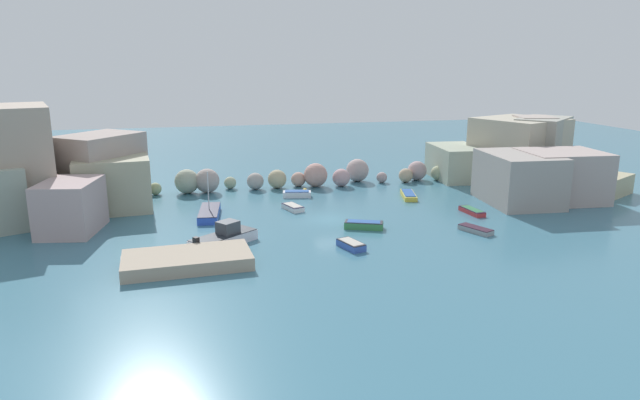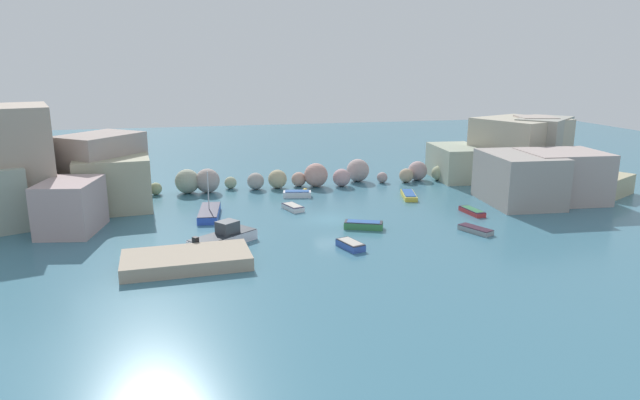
{
  "view_description": "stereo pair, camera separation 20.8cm",
  "coord_description": "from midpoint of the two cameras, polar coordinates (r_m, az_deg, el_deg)",
  "views": [
    {
      "loc": [
        -12.31,
        -49.35,
        14.55
      ],
      "look_at": [
        0.0,
        3.59,
        1.0
      ],
      "focal_mm": 31.68,
      "sensor_mm": 36.0,
      "label": 1
    },
    {
      "loc": [
        -12.1,
        -49.4,
        14.55
      ],
      "look_at": [
        0.0,
        3.59,
        1.0
      ],
      "focal_mm": 31.68,
      "sensor_mm": 36.0,
      "label": 2
    }
  ],
  "objects": [
    {
      "name": "moored_boat_7",
      "position": [
        61.95,
        8.84,
        0.5
      ],
      "size": [
        2.29,
        4.4,
        0.55
      ],
      "rotation": [
        0.0,
        0.0,
        4.47
      ],
      "color": "gold",
      "rests_on": "cove_water"
    },
    {
      "name": "moored_boat_1",
      "position": [
        56.72,
        15.0,
        -1.08
      ],
      "size": [
        1.35,
        3.28,
        0.49
      ],
      "rotation": [
        0.0,
        0.0,
        4.81
      ],
      "color": "#C33235",
      "rests_on": "cove_water"
    },
    {
      "name": "rock_breakwater",
      "position": [
        66.25,
        -1.98,
        2.37
      ],
      "size": [
        35.4,
        4.73,
        2.78
      ],
      "color": "#A4AC7A",
      "rests_on": "ground"
    },
    {
      "name": "cove_water",
      "position": [
        52.9,
        0.77,
        -1.97
      ],
      "size": [
        160.0,
        160.0,
        0.0
      ],
      "primitive_type": "plane",
      "color": "teal",
      "rests_on": "ground"
    },
    {
      "name": "moored_boat_0",
      "position": [
        46.26,
        -9.79,
        -3.75
      ],
      "size": [
        5.79,
        5.09,
        1.88
      ],
      "rotation": [
        0.0,
        0.0,
        0.65
      ],
      "color": "white",
      "rests_on": "cove_water"
    },
    {
      "name": "cliff_headland_left",
      "position": [
        60.44,
        -26.38,
        2.06
      ],
      "size": [
        20.02,
        23.92,
        10.57
      ],
      "color": "#AAA78B",
      "rests_on": "ground"
    },
    {
      "name": "moored_boat_4",
      "position": [
        54.71,
        -11.22,
        -1.29
      ],
      "size": [
        2.44,
        6.02,
        4.39
      ],
      "rotation": [
        0.0,
        0.0,
        4.6
      ],
      "color": "blue",
      "rests_on": "cove_water"
    },
    {
      "name": "moored_boat_6",
      "position": [
        56.2,
        -2.87,
        -0.73
      ],
      "size": [
        1.97,
        2.9,
        0.53
      ],
      "rotation": [
        0.0,
        0.0,
        5.03
      ],
      "color": "silver",
      "rests_on": "cove_water"
    },
    {
      "name": "moored_boat_3",
      "position": [
        44.86,
        3.02,
        -4.53
      ],
      "size": [
        1.93,
        2.82,
        0.59
      ],
      "rotation": [
        0.0,
        0.0,
        5.03
      ],
      "color": "#3A5BB3",
      "rests_on": "cove_water"
    },
    {
      "name": "channel_buoy",
      "position": [
        62.68,
        -1.63,
        0.88
      ],
      "size": [
        0.66,
        0.66,
        0.66
      ],
      "primitive_type": "sphere",
      "color": "gold",
      "rests_on": "cove_water"
    },
    {
      "name": "moored_boat_5",
      "position": [
        61.49,
        -2.44,
        0.62
      ],
      "size": [
        3.2,
        1.79,
        0.69
      ],
      "rotation": [
        0.0,
        0.0,
        2.95
      ],
      "color": "silver",
      "rests_on": "cove_water"
    },
    {
      "name": "moored_boat_2",
      "position": [
        50.77,
        15.34,
        -2.9
      ],
      "size": [
        2.23,
        3.25,
        0.46
      ],
      "rotation": [
        0.0,
        0.0,
        1.99
      ],
      "color": "gray",
      "rests_on": "cove_water"
    },
    {
      "name": "moored_boat_8",
      "position": [
        43.3,
        -18.79,
        -6.11
      ],
      "size": [
        1.49,
        2.52,
        0.43
      ],
      "rotation": [
        0.0,
        0.0,
        4.82
      ],
      "color": "gray",
      "rests_on": "cove_water"
    },
    {
      "name": "cliff_headland_right",
      "position": [
        70.67,
        19.95,
        3.92
      ],
      "size": [
        18.78,
        21.79,
        7.78
      ],
      "color": "#AE9C96",
      "rests_on": "ground"
    },
    {
      "name": "stone_dock",
      "position": [
        42.11,
        -13.4,
        -5.92
      ],
      "size": [
        9.33,
        5.22,
        0.96
      ],
      "primitive_type": "cube",
      "rotation": [
        0.0,
        0.0,
        0.06
      ],
      "color": "tan",
      "rests_on": "ground"
    },
    {
      "name": "moored_boat_9",
      "position": [
        50.11,
        4.33,
        -2.51
      ],
      "size": [
        3.6,
        2.39,
        0.66
      ],
      "rotation": [
        0.0,
        0.0,
        2.76
      ],
      "color": "#3E894B",
      "rests_on": "cove_water"
    }
  ]
}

